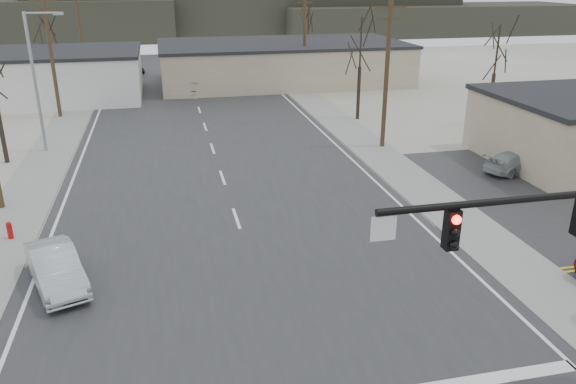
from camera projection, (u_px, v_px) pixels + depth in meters
name	position (u px, v px, depth m)	size (l,w,h in m)	color
ground	(267.00, 308.00, 20.07)	(140.00, 140.00, 0.00)	silver
main_road	(221.00, 172.00, 33.70)	(18.00, 110.00, 0.05)	#29292B
cross_road	(267.00, 308.00, 20.07)	(90.00, 10.00, 0.04)	#29292B
sidewalk_left	(48.00, 159.00, 36.08)	(3.00, 90.00, 0.06)	gray
sidewalk_right	(360.00, 139.00, 40.41)	(3.00, 90.00, 0.06)	gray
fire_hydrant	(10.00, 230.00, 25.10)	(0.24, 0.24, 0.87)	#A50C0C
building_left_far	(19.00, 76.00, 52.34)	(22.30, 12.30, 4.50)	silver
building_right_far	(282.00, 62.00, 61.33)	(26.30, 14.30, 4.30)	tan
upole_left_c	(51.00, 53.00, 44.91)	(2.20, 0.30, 10.00)	#463820
upole_left_d	(80.00, 30.00, 63.10)	(2.20, 0.30, 10.00)	#463820
upole_right_a	(387.00, 71.00, 36.89)	(2.20, 0.30, 10.00)	#463820
upole_right_b	(305.00, 37.00, 56.89)	(2.20, 0.30, 10.00)	#463820
streetlight_main	(37.00, 75.00, 36.02)	(2.40, 0.25, 9.00)	gray
tree_right_mid	(361.00, 45.00, 44.11)	(3.74, 3.74, 8.33)	black
tree_left_far	(46.00, 25.00, 56.75)	(3.96, 3.96, 8.82)	black
tree_right_far	(308.00, 23.00, 68.38)	(3.52, 3.52, 7.84)	black
tree_lot	(497.00, 53.00, 42.54)	(3.52, 3.52, 7.84)	black
hill_center	(251.00, 11.00, 108.78)	(80.00, 18.00, 9.00)	#333026
hill_right	(430.00, 19.00, 111.11)	(60.00, 18.00, 5.50)	#333026
sedan_crossing	(56.00, 268.00, 21.20)	(1.57, 4.51, 1.49)	#A0A6AA
car_far_a	(190.00, 85.00, 55.75)	(2.16, 5.31, 1.54)	black
car_far_b	(134.00, 67.00, 67.36)	(1.56, 3.88, 1.32)	black
car_parked_silver	(516.00, 162.00, 33.54)	(1.74, 4.27, 1.24)	#979DA0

